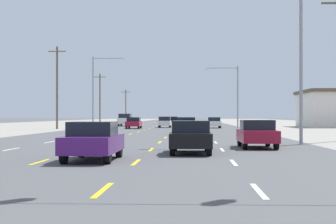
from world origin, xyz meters
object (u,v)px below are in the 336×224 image
object	(u,v)px
sedan_far_right_mid	(257,133)
suv_far_left_distant_a	(125,120)
sedan_inner_left_far	(134,123)
streetlight_left_row_1	(96,86)
hatchback_center_turn_farthest	(165,122)
hatchback_inner_right_midfar	(186,126)
sedan_center_turn_distant_b	(174,120)
streetlight_right_row_1	(234,91)
sedan_inner_right_near	(191,136)
sedan_far_right_farther	(214,122)
sedan_center_turn_nearest	(93,140)
streetlight_right_row_0	(292,44)

from	to	relation	value
sedan_far_right_mid	suv_far_left_distant_a	size ratio (longest dim) A/B	0.92
sedan_inner_left_far	streetlight_left_row_1	bearing A→B (deg)	133.29
hatchback_center_turn_farthest	hatchback_inner_right_midfar	bearing A→B (deg)	-83.55
sedan_center_turn_distant_b	streetlight_left_row_1	world-z (taller)	streetlight_left_row_1
streetlight_right_row_1	sedan_far_right_mid	bearing A→B (deg)	-92.85
sedan_inner_right_near	sedan_inner_left_far	xyz separation A→B (m)	(-7.43, 46.87, 0.00)
hatchback_center_turn_farthest	streetlight_right_row_1	world-z (taller)	streetlight_right_row_1
suv_far_left_distant_a	sedan_far_right_mid	bearing A→B (deg)	-76.74
sedan_center_turn_distant_b	sedan_far_right_mid	bearing A→B (deg)	-85.50
sedan_center_turn_distant_b	streetlight_right_row_1	xyz separation A→B (m)	(9.79, -44.79, 4.34)
suv_far_left_distant_a	sedan_center_turn_distant_b	xyz separation A→B (m)	(6.68, 34.01, -0.27)
sedan_inner_right_near	sedan_far_right_farther	xyz separation A→B (m)	(3.04, 50.97, 0.00)
sedan_center_turn_nearest	streetlight_right_row_1	distance (m)	58.24
sedan_far_right_mid	sedan_inner_left_far	bearing A→B (deg)	104.36
sedan_far_right_mid	streetlight_right_row_0	size ratio (longest dim) A/B	0.45
sedan_center_turn_nearest	streetlight_left_row_1	world-z (taller)	streetlight_left_row_1
sedan_far_right_farther	streetlight_left_row_1	xyz separation A→B (m)	(-16.41, 2.21, 5.08)
hatchback_center_turn_farthest	streetlight_right_row_0	bearing A→B (deg)	-77.94
sedan_center_turn_nearest	sedan_far_right_farther	bearing A→B (deg)	83.05
sedan_center_turn_nearest	streetlight_left_row_1	distance (m)	58.32
sedan_far_right_farther	hatchback_center_turn_farthest	distance (m)	7.14
sedan_center_turn_distant_b	streetlight_right_row_0	distance (m)	90.64
sedan_inner_left_far	streetlight_right_row_1	bearing A→B (deg)	25.33
sedan_inner_left_far	sedan_center_turn_distant_b	size ratio (longest dim) A/B	1.00
hatchback_inner_right_midfar	hatchback_center_turn_farthest	xyz separation A→B (m)	(-3.28, 29.03, 0.00)
sedan_inner_left_far	streetlight_left_row_1	world-z (taller)	streetlight_left_row_1
sedan_inner_left_far	streetlight_right_row_0	size ratio (longest dim) A/B	0.45
sedan_far_right_farther	hatchback_inner_right_midfar	bearing A→B (deg)	-97.44
sedan_inner_left_far	sedan_far_right_mid	bearing A→B (deg)	-75.64
sedan_inner_left_far	sedan_center_turn_distant_b	bearing A→B (deg)	86.06
sedan_far_right_mid	hatchback_center_turn_farthest	bearing A→B (deg)	98.38
sedan_center_turn_nearest	sedan_far_right_mid	distance (m)	11.08
sedan_inner_left_far	streetlight_right_row_1	xyz separation A→B (m)	(13.31, 6.30, 4.34)
sedan_center_turn_nearest	hatchback_inner_right_midfar	world-z (taller)	hatchback_inner_right_midfar
sedan_center_turn_nearest	sedan_center_turn_distant_b	world-z (taller)	same
streetlight_right_row_0	sedan_center_turn_nearest	bearing A→B (deg)	-128.35
sedan_inner_left_far	hatchback_center_turn_farthest	size ratio (longest dim) A/B	1.15
hatchback_inner_right_midfar	streetlight_left_row_1	bearing A→B (deg)	113.98
hatchback_inner_right_midfar	sedan_center_turn_distant_b	xyz separation A→B (m)	(-3.46, 73.81, -0.03)
hatchback_center_turn_farthest	streetlight_right_row_1	bearing A→B (deg)	-0.07
sedan_far_right_farther	sedan_center_turn_distant_b	world-z (taller)	same
hatchback_center_turn_farthest	sedan_center_turn_distant_b	bearing A→B (deg)	90.22
sedan_inner_right_near	sedan_center_turn_distant_b	xyz separation A→B (m)	(-3.91, 97.96, 0.00)
sedan_far_right_farther	sedan_far_right_mid	bearing A→B (deg)	-89.51
suv_far_left_distant_a	streetlight_right_row_1	xyz separation A→B (m)	(16.47, -10.78, 4.07)
suv_far_left_distant_a	sedan_center_turn_distant_b	distance (m)	34.66
sedan_center_turn_distant_b	streetlight_right_row_1	distance (m)	46.05
sedan_far_right_farther	streetlight_right_row_0	world-z (taller)	streetlight_right_row_0
sedan_inner_right_near	sedan_far_right_mid	world-z (taller)	same
sedan_inner_left_far	suv_far_left_distant_a	distance (m)	17.37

